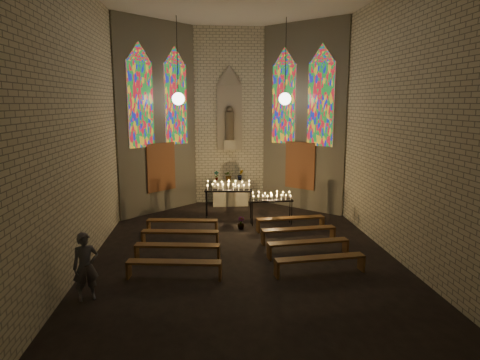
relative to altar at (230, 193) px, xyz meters
name	(u,v)px	position (x,y,z in m)	size (l,w,h in m)	color
floor	(242,251)	(0.00, -5.45, -0.50)	(12.00, 12.00, 0.00)	black
room	(234,113)	(0.00, -2.08, 3.22)	(8.22, 12.43, 7.00)	beige
altar	(230,193)	(0.00, 0.00, 0.00)	(1.40, 0.60, 1.00)	#ACA78C
flower_vase_left	(216,176)	(-0.55, 0.10, 0.69)	(0.20, 0.13, 0.38)	#4C723F
flower_vase_center	(229,175)	(-0.06, 0.02, 0.71)	(0.37, 0.32, 0.42)	#4C723F
flower_vase_right	(240,175)	(0.41, 0.07, 0.72)	(0.24, 0.19, 0.43)	#4C723F
aisle_flower_pot	(241,223)	(0.15, -3.37, -0.30)	(0.23, 0.23, 0.40)	#4C723F
votive_stand_left	(228,188)	(-0.17, -1.85, 0.57)	(1.72, 0.57, 1.24)	black
votive_stand_right	(272,198)	(1.22, -2.90, 0.40)	(1.45, 0.41, 1.05)	black
pew_left_0	(182,222)	(-1.74, -3.62, -0.15)	(2.23, 0.57, 0.42)	brown
pew_right_0	(291,220)	(1.74, -3.62, -0.15)	(2.23, 0.57, 0.42)	brown
pew_left_1	(180,233)	(-1.74, -4.82, -0.15)	(2.23, 0.57, 0.42)	brown
pew_right_1	(299,231)	(1.74, -4.82, -0.15)	(2.23, 0.57, 0.42)	brown
pew_left_2	(177,247)	(-1.74, -6.02, -0.15)	(2.23, 0.57, 0.42)	brown
pew_right_2	(308,244)	(1.74, -6.02, -0.15)	(2.23, 0.57, 0.42)	brown
pew_left_3	(174,264)	(-1.74, -7.22, -0.15)	(2.23, 0.57, 0.42)	brown
pew_right_3	(320,260)	(1.74, -7.22, -0.15)	(2.23, 0.57, 0.42)	brown
visitor	(86,267)	(-3.47, -8.16, 0.22)	(0.53, 0.34, 1.44)	#46474F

